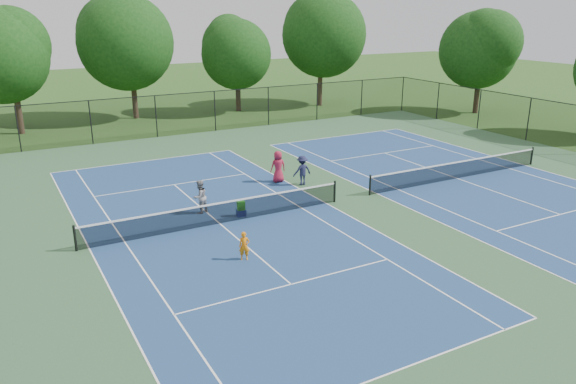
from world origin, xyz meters
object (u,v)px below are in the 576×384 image
tree_back_d (321,31)px  child_player (244,246)px  ball_hopper (241,205)px  bystander_b (302,170)px  tree_side_e (482,45)px  tree_back_a (9,50)px  bystander_c (278,167)px  tree_back_b (129,37)px  instructor (200,197)px  tree_back_c (237,48)px  ball_crate (241,213)px

tree_back_d → child_player: (-20.56, -27.83, -6.27)m
tree_back_d → ball_hopper: (-18.80, -23.60, -6.30)m
tree_back_d → ball_hopper: size_ratio=25.11×
bystander_b → tree_side_e: bearing=-156.2°
tree_back_a → tree_side_e: bearing=-15.5°
bystander_c → tree_back_b: bearing=-78.5°
tree_back_a → instructor: 23.64m
tree_back_a → tree_side_e: tree_back_a is taller
tree_back_b → ball_hopper: (-1.80, -25.60, -6.07)m
child_player → ball_hopper: bearing=91.4°
bystander_b → tree_back_b: bearing=-83.2°
tree_back_a → child_player: tree_back_a is taller
tree_back_b → bystander_c: 22.63m
tree_back_b → tree_back_d: 17.12m
tree_back_a → tree_back_c: bearing=3.2°
bystander_b → ball_hopper: (-4.76, -2.74, -0.27)m
ball_crate → tree_back_d: bearing=51.5°
tree_back_b → ball_hopper: tree_back_b is taller
bystander_c → ball_hopper: (-3.89, -3.81, -0.33)m
tree_back_c → ball_crate: size_ratio=20.28×
tree_side_e → instructor: 33.06m
tree_back_b → tree_side_e: bearing=-24.0°
tree_back_c → bystander_c: tree_back_c is taller
tree_back_a → tree_back_b: (9.00, 2.00, 0.56)m
bystander_c → tree_back_a: bearing=-54.7°
instructor → bystander_c: 5.92m
child_player → ball_crate: bearing=91.4°
tree_back_d → child_player: size_ratio=9.37×
bystander_b → bystander_c: bearing=-51.5°
tree_back_a → ball_hopper: bearing=-73.0°
tree_back_a → instructor: (5.74, -22.32, -5.26)m
bystander_b → ball_crate: (-4.76, -2.74, -0.64)m
tree_back_d → child_player: bearing=-126.5°
tree_back_c → bystander_b: size_ratio=5.29×
tree_back_d → tree_side_e: (10.00, -10.00, -1.02)m
ball_crate → child_player: bearing=-112.6°
tree_side_e → bystander_b: tree_side_e is taller
tree_side_e → tree_back_d: bearing=135.0°
tree_back_d → child_player: 35.17m
tree_back_c → bystander_c: size_ratio=4.92×
tree_side_e → ball_hopper: tree_side_e is taller
ball_crate → bystander_c: bearing=44.4°
tree_side_e → child_player: tree_side_e is taller
tree_back_c → child_player: size_ratio=7.59×
instructor → bystander_b: 6.39m
tree_back_b → tree_back_d: size_ratio=0.97×
instructor → tree_back_d: bearing=-157.0°
tree_back_d → ball_crate: bearing=-128.5°
tree_back_d → bystander_c: (-14.91, -19.79, -5.97)m
tree_back_a → bystander_b: (11.96, -20.86, -5.24)m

